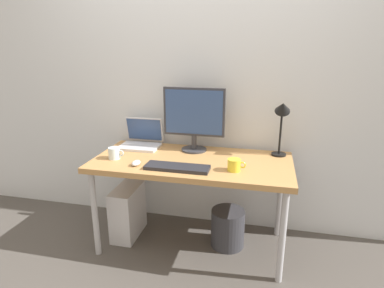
% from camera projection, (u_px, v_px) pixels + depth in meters
% --- Properties ---
extents(ground_plane, '(6.00, 6.00, 0.00)m').
position_uv_depth(ground_plane, '(192.00, 243.00, 2.59)').
color(ground_plane, '#4C4742').
extents(back_wall, '(4.40, 0.04, 2.60)m').
position_uv_depth(back_wall, '(203.00, 73.00, 2.59)').
color(back_wall, silver).
rests_on(back_wall, ground_plane).
extents(desk, '(1.45, 0.69, 0.71)m').
position_uv_depth(desk, '(192.00, 167.00, 2.40)').
color(desk, '#B7844C').
rests_on(desk, ground_plane).
extents(monitor, '(0.48, 0.20, 0.50)m').
position_uv_depth(monitor, '(194.00, 116.00, 2.51)').
color(monitor, '#333338').
rests_on(monitor, desk).
extents(laptop, '(0.32, 0.27, 0.23)m').
position_uv_depth(laptop, '(142.00, 139.00, 2.69)').
color(laptop, silver).
rests_on(laptop, desk).
extents(desk_lamp, '(0.11, 0.16, 0.44)m').
position_uv_depth(desk_lamp, '(282.00, 116.00, 2.36)').
color(desk_lamp, black).
rests_on(desk_lamp, desk).
extents(keyboard, '(0.44, 0.14, 0.02)m').
position_uv_depth(keyboard, '(177.00, 167.00, 2.20)').
color(keyboard, '#232328').
rests_on(keyboard, desk).
extents(mouse, '(0.06, 0.09, 0.03)m').
position_uv_depth(mouse, '(136.00, 163.00, 2.27)').
color(mouse, silver).
rests_on(mouse, desk).
extents(coffee_mug, '(0.12, 0.09, 0.08)m').
position_uv_depth(coffee_mug, '(234.00, 165.00, 2.16)').
color(coffee_mug, yellow).
rests_on(coffee_mug, desk).
extents(glass_cup, '(0.12, 0.08, 0.09)m').
position_uv_depth(glass_cup, '(114.00, 153.00, 2.39)').
color(glass_cup, silver).
rests_on(glass_cup, desk).
extents(computer_tower, '(0.18, 0.36, 0.42)m').
position_uv_depth(computer_tower, '(128.00, 211.00, 2.66)').
color(computer_tower, silver).
rests_on(computer_tower, ground_plane).
extents(wastebasket, '(0.26, 0.26, 0.30)m').
position_uv_depth(wastebasket, '(228.00, 228.00, 2.53)').
color(wastebasket, '#333338').
rests_on(wastebasket, ground_plane).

